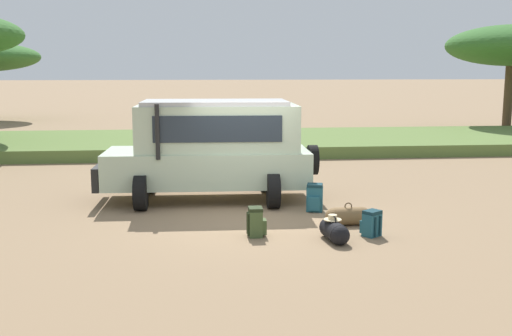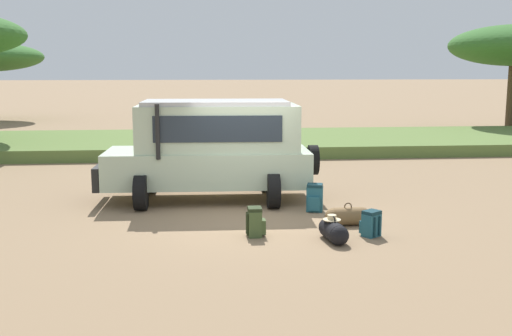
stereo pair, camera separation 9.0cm
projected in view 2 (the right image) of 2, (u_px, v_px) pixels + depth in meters
The scene contains 8 objects.
ground_plane at pixel (252, 219), 12.83m from camera, with size 320.00×320.00×0.00m, color #8C7051.
grass_bank at pixel (225, 142), 24.35m from camera, with size 120.00×7.00×0.44m.
safari_vehicle at pixel (212, 148), 14.54m from camera, with size 5.39×2.84×2.44m.
backpack_beside_front_wheel at pixel (255, 222), 11.50m from camera, with size 0.37×0.33×0.57m.
backpack_cluster_center at pixel (315, 198), 13.51m from camera, with size 0.42×0.45×0.63m.
backpack_near_rear_wheel at pixel (371, 224), 11.51m from camera, with size 0.42×0.43×0.51m.
duffel_bag_low_black_case at pixel (333, 231), 11.21m from camera, with size 0.45×0.96×0.48m.
duffel_bag_soft_canvas at pixel (348, 216), 12.34m from camera, with size 0.96×0.39×0.47m.
Camera 2 is at (-1.12, -12.42, 3.20)m, focal length 42.00 mm.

